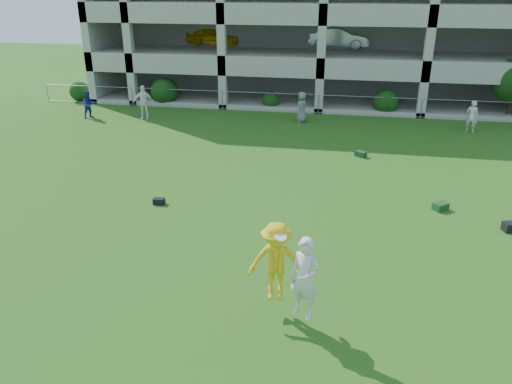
% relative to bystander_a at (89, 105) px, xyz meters
% --- Properties ---
extents(ground, '(100.00, 100.00, 0.00)m').
position_rel_bystander_a_xyz_m(ground, '(13.17, -15.54, -0.80)').
color(ground, '#235114').
rests_on(ground, ground).
extents(bystander_a, '(0.95, 0.98, 1.59)m').
position_rel_bystander_a_xyz_m(bystander_a, '(0.00, 0.00, 0.00)').
color(bystander_a, navy).
rests_on(bystander_a, ground).
extents(bystander_b, '(1.22, 0.69, 1.96)m').
position_rel_bystander_a_xyz_m(bystander_b, '(3.23, 0.38, 0.19)').
color(bystander_b, white).
rests_on(bystander_b, ground).
extents(bystander_c, '(0.65, 0.91, 1.73)m').
position_rel_bystander_a_xyz_m(bystander_c, '(12.35, 1.35, 0.07)').
color(bystander_c, slate).
rests_on(bystander_c, ground).
extents(bystander_e, '(0.73, 0.61, 1.70)m').
position_rel_bystander_a_xyz_m(bystander_e, '(21.43, 0.95, 0.06)').
color(bystander_e, silver).
rests_on(bystander_e, ground).
extents(bag_black_b, '(0.41, 0.27, 0.22)m').
position_rel_bystander_a_xyz_m(bag_black_b, '(8.43, -11.03, -0.69)').
color(bag_black_b, black).
rests_on(bag_black_b, ground).
extents(bag_green_c, '(0.61, 0.58, 0.26)m').
position_rel_bystander_a_xyz_m(bag_green_c, '(18.38, -9.69, -0.67)').
color(bag_green_c, '#153C1A').
rests_on(bag_green_c, ground).
extents(crate_d, '(0.43, 0.43, 0.30)m').
position_rel_bystander_a_xyz_m(crate_d, '(20.29, -10.99, -0.65)').
color(crate_d, black).
rests_on(crate_d, ground).
extents(bag_green_g, '(0.58, 0.54, 0.25)m').
position_rel_bystander_a_xyz_m(bag_green_g, '(15.65, -4.28, -0.67)').
color(bag_green_g, '#153A18').
rests_on(bag_green_g, ground).
extents(frisbee_contest, '(1.81, 1.37, 1.98)m').
position_rel_bystander_a_xyz_m(frisbee_contest, '(13.70, -16.81, 0.65)').
color(frisbee_contest, yellow).
rests_on(frisbee_contest, ground).
extents(parking_garage, '(30.00, 14.00, 12.00)m').
position_rel_bystander_a_xyz_m(parking_garage, '(13.15, 12.16, 5.22)').
color(parking_garage, '#9E998C').
rests_on(parking_garage, ground).
extents(fence, '(36.06, 0.06, 1.20)m').
position_rel_bystander_a_xyz_m(fence, '(13.17, 3.46, -0.18)').
color(fence, gray).
rests_on(fence, ground).
extents(shrub_row, '(34.38, 2.52, 3.50)m').
position_rel_bystander_a_xyz_m(shrub_row, '(17.76, 4.16, 0.71)').
color(shrub_row, '#163D11').
rests_on(shrub_row, ground).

